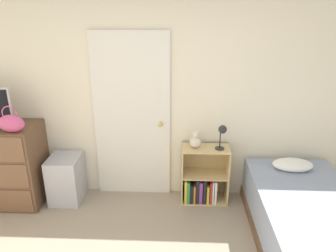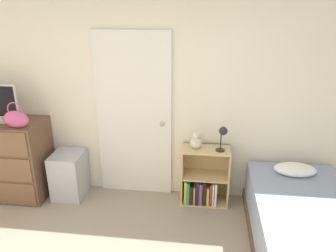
# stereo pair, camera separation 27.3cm
# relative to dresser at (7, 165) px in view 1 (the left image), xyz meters

# --- Properties ---
(wall_back) EXTENTS (10.00, 0.06, 2.55)m
(wall_back) POSITION_rel_dresser_xyz_m (1.77, 0.32, 0.78)
(wall_back) COLOR beige
(wall_back) RESTS_ON ground_plane
(door_closed) EXTENTS (0.91, 0.09, 2.02)m
(door_closed) POSITION_rel_dresser_xyz_m (1.47, 0.27, 0.52)
(door_closed) COLOR silver
(door_closed) RESTS_ON ground_plane
(dresser) EXTENTS (0.81, 0.55, 0.98)m
(dresser) POSITION_rel_dresser_xyz_m (0.00, 0.00, 0.00)
(dresser) COLOR brown
(dresser) RESTS_ON ground_plane
(handbag) EXTENTS (0.29, 0.11, 0.30)m
(handbag) POSITION_rel_dresser_xyz_m (0.24, -0.18, 0.60)
(handbag) COLOR #C64C7F
(handbag) RESTS_ON dresser
(storage_bin) EXTENTS (0.37, 0.42, 0.57)m
(storage_bin) POSITION_rel_dresser_xyz_m (0.67, 0.06, -0.21)
(storage_bin) COLOR #ADADB7
(storage_bin) RESTS_ON ground_plane
(bookshelf) EXTENTS (0.56, 0.30, 0.71)m
(bookshelf) POSITION_rel_dresser_xyz_m (2.32, 0.12, -0.24)
(bookshelf) COLOR tan
(bookshelf) RESTS_ON ground_plane
(teddy_bear) EXTENTS (0.14, 0.14, 0.21)m
(teddy_bear) POSITION_rel_dresser_xyz_m (2.23, 0.12, 0.31)
(teddy_bear) COLOR beige
(teddy_bear) RESTS_ON bookshelf
(desk_lamp) EXTENTS (0.12, 0.12, 0.30)m
(desk_lamp) POSITION_rel_dresser_xyz_m (2.53, 0.08, 0.43)
(desk_lamp) COLOR #262628
(desk_lamp) RESTS_ON bookshelf
(bed) EXTENTS (1.01, 1.99, 0.63)m
(bed) POSITION_rel_dresser_xyz_m (3.34, -0.71, -0.23)
(bed) COLOR brown
(bed) RESTS_ON ground_plane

